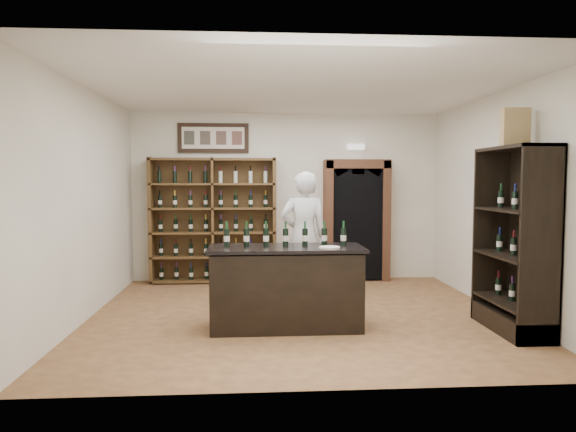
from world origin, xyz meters
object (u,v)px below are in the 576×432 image
at_px(side_cabinet, 516,268).
at_px(tasting_counter, 286,288).
at_px(counter_bottle_0, 227,237).
at_px(wine_crate, 515,127).
at_px(wine_shelf, 214,220).
at_px(shopkeeper, 304,236).

bearing_deg(side_cabinet, tasting_counter, 173.72).
xyz_separation_m(counter_bottle_0, wine_crate, (3.40, -0.37, 1.32)).
relative_size(tasting_counter, counter_bottle_0, 6.27).
relative_size(tasting_counter, side_cabinet, 0.85).
bearing_deg(counter_bottle_0, wine_crate, -6.28).
distance_m(wine_shelf, side_cabinet, 5.02).
bearing_deg(wine_crate, tasting_counter, 177.09).
bearing_deg(side_cabinet, counter_bottle_0, 173.28).
bearing_deg(wine_shelf, shopkeeper, -44.50).
xyz_separation_m(counter_bottle_0, shopkeeper, (1.08, 1.39, -0.14)).
height_order(counter_bottle_0, wine_crate, wine_crate).
xyz_separation_m(wine_shelf, wine_crate, (3.78, -3.20, 1.32)).
bearing_deg(wine_shelf, tasting_counter, -69.44).
xyz_separation_m(wine_shelf, side_cabinet, (3.82, -3.23, -0.35)).
xyz_separation_m(tasting_counter, counter_bottle_0, (-0.72, 0.11, 0.61)).
distance_m(side_cabinet, shopkeeper, 2.98).
bearing_deg(side_cabinet, shopkeeper, 142.75).
relative_size(counter_bottle_0, wine_crate, 0.67).
height_order(wine_shelf, side_cabinet, same).
bearing_deg(side_cabinet, wine_crate, 145.22).
distance_m(tasting_counter, counter_bottle_0, 0.95).
bearing_deg(wine_crate, shopkeeper, 145.51).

